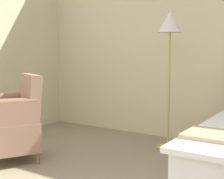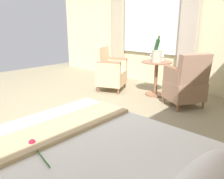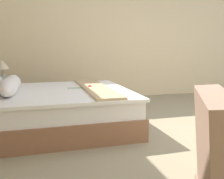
{
  "view_description": "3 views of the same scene",
  "coord_description": "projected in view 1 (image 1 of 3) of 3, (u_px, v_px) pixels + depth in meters",
  "views": [
    {
      "loc": [
        0.83,
        -0.81,
        1.14
      ],
      "look_at": [
        -0.69,
        1.52,
        0.85
      ],
      "focal_mm": 50.0,
      "sensor_mm": 36.0,
      "label": 1
    },
    {
      "loc": [
        1.61,
        2.94,
        1.38
      ],
      "look_at": [
        -0.27,
        1.2,
        0.62
      ],
      "focal_mm": 35.0,
      "sensor_mm": 36.0,
      "label": 2
    },
    {
      "loc": [
        -2.66,
        2.27,
        1.13
      ],
      "look_at": [
        -0.4,
        1.63,
        0.75
      ],
      "focal_mm": 40.0,
      "sensor_mm": 36.0,
      "label": 3
    }
  ],
  "objects": [
    {
      "name": "floor_lamp_brass",
      "position": [
        170.0,
        37.0,
        3.73
      ],
      "size": [
        0.29,
        0.29,
        1.68
      ],
      "color": "tan",
      "rests_on": "ground"
    },
    {
      "name": "armchair_by_window",
      "position": [
        16.0,
        122.0,
        3.42
      ],
      "size": [
        0.76,
        0.75,
        0.95
      ],
      "color": "brown",
      "rests_on": "ground"
    }
  ]
}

